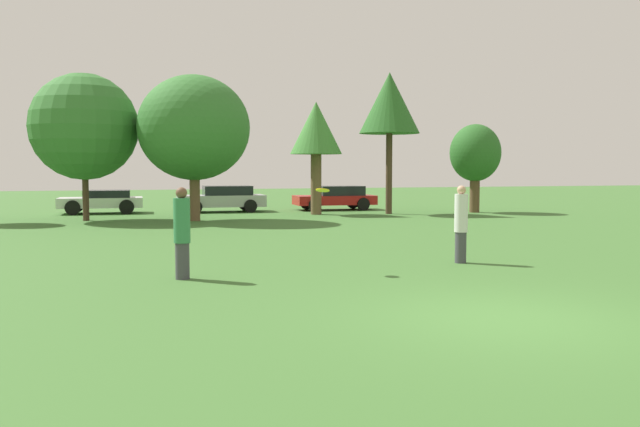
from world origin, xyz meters
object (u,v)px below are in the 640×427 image
person_thrower (182,233)px  parked_car_white (102,201)px  parked_car_red (336,197)px  tree_3 (316,131)px  tree_2 (194,128)px  person_catcher (461,224)px  frisbee (323,190)px  tree_1 (84,127)px  parked_car_silver (223,198)px  tree_4 (389,104)px  tree_5 (475,154)px

person_thrower → parked_car_white: 20.45m
parked_car_red → tree_3: bearing=57.7°
person_thrower → tree_2: (1.74, 14.51, 2.92)m
person_thrower → person_catcher: 6.40m
frisbee → parked_car_red: 20.75m
tree_1 → tree_2: tree_1 is taller
tree_1 → parked_car_silver: (6.28, 3.96, -3.22)m
tree_2 → parked_car_white: 7.69m
tree_3 → tree_4: tree_4 is taller
parked_car_red → tree_5: bearing=148.5°
tree_1 → tree_3: size_ratio=1.15×
tree_2 → tree_4: bearing=9.6°
tree_2 → tree_4: tree_4 is taller
person_catcher → frisbee: 3.57m
tree_2 → tree_5: size_ratio=1.38×
tree_4 → parked_car_red: tree_4 is taller
tree_1 → parked_car_white: tree_1 is taller
frisbee → tree_5: (12.64, 15.78, 1.16)m
parked_car_red → frisbee: bearing=72.5°
tree_5 → parked_car_red: 7.43m
tree_2 → parked_car_red: tree_2 is taller
tree_5 → tree_2: bearing=-174.5°
person_catcher → tree_5: (9.18, 15.42, 1.98)m
tree_4 → parked_car_silver: size_ratio=1.54×
parked_car_silver → parked_car_red: parked_car_silver is taller
person_thrower → tree_1: 16.37m
tree_1 → tree_2: 4.57m
person_thrower → frisbee: (2.93, 0.07, 0.81)m
tree_2 → tree_5: (13.83, 1.34, -0.95)m
tree_5 → parked_car_white: (-17.66, 4.50, -2.27)m
tree_4 → tree_5: (4.48, -0.25, -2.34)m
parked_car_white → parked_car_red: parked_car_red is taller
tree_1 → tree_5: tree_1 is taller
person_catcher → frisbee: (-3.46, -0.36, 0.82)m
tree_3 → tree_5: (7.93, -0.87, -1.06)m
person_thrower → tree_1: (-2.62, 15.89, 2.97)m
tree_3 → parked_car_red: (1.97, 2.97, -3.29)m
tree_1 → tree_4: bearing=0.9°
tree_4 → tree_2: bearing=-170.4°
tree_2 → parked_car_silver: (1.92, 5.34, -3.16)m
tree_2 → tree_3: size_ratio=1.13×
person_thrower → parked_car_white: (-2.10, 20.34, -0.30)m
tree_2 → tree_4: (9.35, 1.59, 1.39)m
tree_4 → tree_5: size_ratio=1.54×
person_thrower → parked_car_white: size_ratio=0.46×
person_catcher → parked_car_red: 19.53m
tree_1 → parked_car_red: tree_1 is taller
person_catcher → parked_car_red: (3.22, 19.26, -0.25)m
tree_1 → tree_3: (10.26, 0.83, 0.06)m
parked_car_white → tree_4: bearing=163.4°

